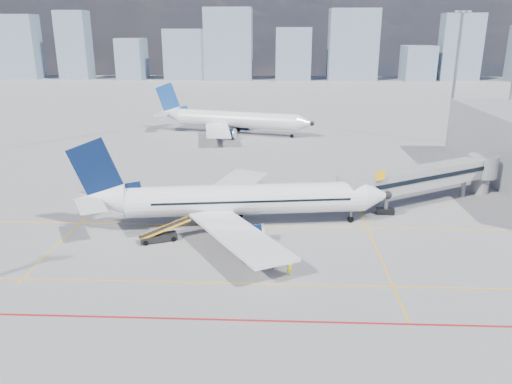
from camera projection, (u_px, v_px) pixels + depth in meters
ground at (242, 255)px, 50.95m from camera, size 420.00×420.00×0.00m
apron_markings at (233, 273)px, 47.26m from camera, size 90.00×35.12×0.01m
jet_bridge at (431, 177)px, 64.88m from camera, size 23.55×15.78×6.30m
floodlight_mast_ne at (455, 75)px, 97.40m from camera, size 3.20×0.61×25.45m
distant_skyline at (263, 50)px, 227.48m from camera, size 246.95×15.29×31.55m
main_aircraft at (233, 200)px, 57.48m from camera, size 36.76×31.94×10.86m
second_aircraft at (231, 119)px, 109.45m from camera, size 36.01×30.85×10.81m
baggage_tug at (253, 251)px, 50.29m from camera, size 2.28×1.77×1.41m
cargo_dolly at (262, 253)px, 48.88m from camera, size 3.98×2.56×2.01m
belt_loader at (160, 236)px, 54.20m from camera, size 5.65×3.32×2.32m
ramp_worker at (290, 266)px, 46.39m from camera, size 0.80×0.86×1.98m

